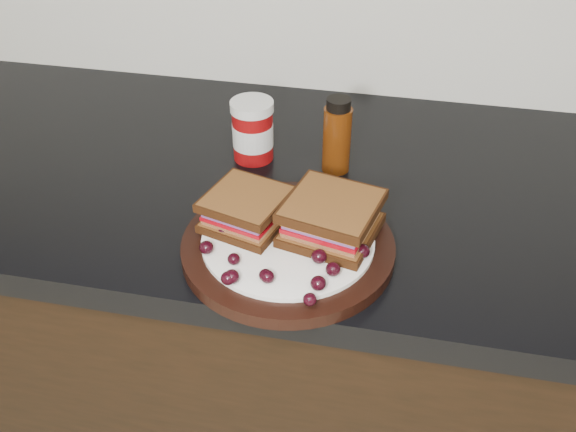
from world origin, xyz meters
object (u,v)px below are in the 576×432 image
at_px(condiment_jar, 253,130).
at_px(oil_bottle, 337,135).
at_px(plate, 288,247).
at_px(sandwich_left, 246,209).

relative_size(condiment_jar, oil_bottle, 0.82).
relative_size(plate, sandwich_left, 2.82).
xyz_separation_m(sandwich_left, condiment_jar, (-0.04, 0.20, 0.00)).
height_order(sandwich_left, oil_bottle, oil_bottle).
relative_size(sandwich_left, oil_bottle, 0.82).
height_order(sandwich_left, condiment_jar, condiment_jar).
bearing_deg(condiment_jar, sandwich_left, -78.25).
bearing_deg(condiment_jar, plate, -65.15).
distance_m(condiment_jar, oil_bottle, 0.13).
bearing_deg(sandwich_left, condiment_jar, 117.56).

